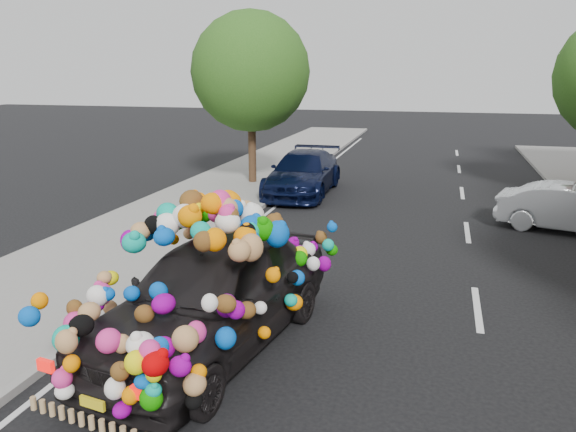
# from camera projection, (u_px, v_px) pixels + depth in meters

# --- Properties ---
(ground) EXTENTS (100.00, 100.00, 0.00)m
(ground) POSITION_uv_depth(u_px,v_px,m) (281.00, 288.00, 10.79)
(ground) COLOR black
(ground) RESTS_ON ground
(sidewalk) EXTENTS (4.00, 60.00, 0.12)m
(sidewalk) POSITION_uv_depth(u_px,v_px,m) (86.00, 266.00, 11.87)
(sidewalk) COLOR gray
(sidewalk) RESTS_ON ground
(kerb) EXTENTS (0.15, 60.00, 0.13)m
(kerb) POSITION_uv_depth(u_px,v_px,m) (170.00, 274.00, 11.38)
(kerb) COLOR gray
(kerb) RESTS_ON ground
(lane_markings) EXTENTS (6.00, 50.00, 0.01)m
(lane_markings) POSITION_uv_depth(u_px,v_px,m) (477.00, 308.00, 9.87)
(lane_markings) COLOR silver
(lane_markings) RESTS_ON ground
(tree_near_sidewalk) EXTENTS (4.20, 4.20, 6.13)m
(tree_near_sidewalk) POSITION_uv_depth(u_px,v_px,m) (251.00, 72.00, 19.62)
(tree_near_sidewalk) COLOR #332114
(tree_near_sidewalk) RESTS_ON ground
(plush_art_car) EXTENTS (3.18, 5.47, 2.34)m
(plush_art_car) POSITION_uv_depth(u_px,v_px,m) (212.00, 271.00, 8.25)
(plush_art_car) COLOR black
(plush_art_car) RESTS_ON ground
(navy_sedan) EXTENTS (2.02, 4.88, 1.41)m
(navy_sedan) POSITION_uv_depth(u_px,v_px,m) (303.00, 173.00, 18.97)
(navy_sedan) COLOR black
(navy_sedan) RESTS_ON ground
(silver_hatchback) EXTENTS (3.92, 2.23, 1.22)m
(silver_hatchback) POSITION_uv_depth(u_px,v_px,m) (573.00, 209.00, 14.44)
(silver_hatchback) COLOR silver
(silver_hatchback) RESTS_ON ground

